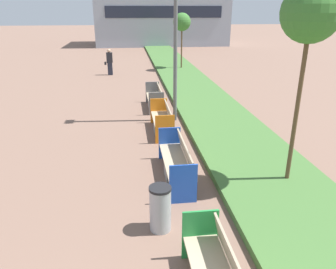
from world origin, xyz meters
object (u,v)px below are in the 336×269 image
object	(u,v)px
sapling_tree_near	(311,15)
sapling_tree_far	(182,22)
pedestrian_walking	(110,62)
litter_bin	(160,208)
bench_blue_frame	(177,164)
bench_orange_frame	(163,122)
street_lamp_post	(176,10)
bench_grey_frame	(155,100)

from	to	relation	value
sapling_tree_near	sapling_tree_far	distance (m)	16.17
pedestrian_walking	litter_bin	bearing A→B (deg)	-84.31
bench_blue_frame	bench_orange_frame	world-z (taller)	same
bench_orange_frame	street_lamp_post	xyz separation A→B (m)	(0.61, 1.26, 3.62)
litter_bin	pedestrian_walking	size ratio (longest dim) A/B	0.57
sapling_tree_near	pedestrian_walking	world-z (taller)	sapling_tree_near
street_lamp_post	sapling_tree_far	bearing A→B (deg)	79.47
sapling_tree_near	pedestrian_walking	bearing A→B (deg)	108.12
bench_orange_frame	bench_grey_frame	distance (m)	3.00
litter_bin	bench_grey_frame	bearing A→B (deg)	85.71
bench_grey_frame	bench_orange_frame	bearing A→B (deg)	-89.99
pedestrian_walking	street_lamp_post	bearing A→B (deg)	-73.47
litter_bin	street_lamp_post	bearing A→B (deg)	79.41
bench_grey_frame	pedestrian_walking	xyz separation A→B (m)	(-2.25, 7.92, 0.47)
bench_grey_frame	litter_bin	size ratio (longest dim) A/B	2.21
bench_grey_frame	pedestrian_walking	distance (m)	8.25
litter_bin	pedestrian_walking	distance (m)	16.39
bench_orange_frame	street_lamp_post	size ratio (longest dim) A/B	0.29
sapling_tree_near	sapling_tree_far	world-z (taller)	sapling_tree_near
sapling_tree_far	street_lamp_post	bearing A→B (deg)	-100.53
sapling_tree_near	bench_grey_frame	bearing A→B (deg)	110.57
sapling_tree_far	sapling_tree_near	bearing A→B (deg)	-90.00
sapling_tree_near	sapling_tree_far	xyz separation A→B (m)	(-0.00, 16.15, -0.76)
bench_grey_frame	sapling_tree_near	bearing A→B (deg)	-69.43
bench_orange_frame	sapling_tree_near	xyz separation A→B (m)	(2.63, -4.02, 3.58)
litter_bin	sapling_tree_near	world-z (taller)	sapling_tree_near
bench_orange_frame	pedestrian_walking	world-z (taller)	pedestrian_walking
sapling_tree_near	sapling_tree_far	bearing A→B (deg)	90.00
litter_bin	sapling_tree_near	xyz separation A→B (m)	(3.26, 1.36, 3.48)
street_lamp_post	sapling_tree_far	size ratio (longest dim) A/B	1.90
sapling_tree_far	pedestrian_walking	distance (m)	5.56
bench_grey_frame	sapling_tree_far	world-z (taller)	sapling_tree_far
bench_blue_frame	street_lamp_post	world-z (taller)	street_lamp_post
street_lamp_post	sapling_tree_near	size ratio (longest dim) A/B	1.57
litter_bin	sapling_tree_far	xyz separation A→B (m)	(3.26, 17.52, 2.71)
bench_grey_frame	bench_blue_frame	bearing A→B (deg)	-89.96
bench_orange_frame	pedestrian_walking	xyz separation A→B (m)	(-2.25, 10.92, 0.47)
bench_grey_frame	sapling_tree_near	xyz separation A→B (m)	(2.63, -7.02, 3.58)
litter_bin	sapling_tree_near	distance (m)	4.96
sapling_tree_near	pedestrian_walking	xyz separation A→B (m)	(-4.89, 14.94, -3.11)
bench_blue_frame	sapling_tree_far	size ratio (longest dim) A/B	0.63
street_lamp_post	bench_grey_frame	bearing A→B (deg)	109.41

